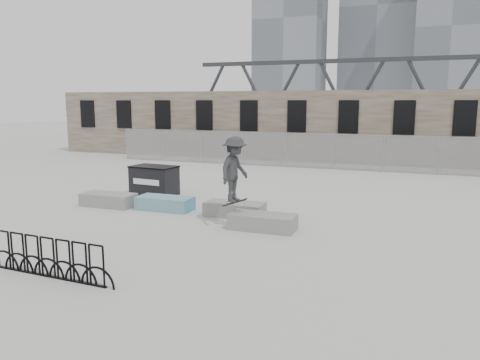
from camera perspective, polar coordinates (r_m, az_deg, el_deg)
name	(u,v)px	position (r m, az deg, el deg)	size (l,w,h in m)	color
ground	(192,214)	(16.21, -5.92, -4.18)	(120.00, 120.00, 0.00)	#B6B6B1
stone_wall	(301,126)	(31.17, 7.47, 6.59)	(36.00, 2.58, 4.50)	brown
chainlink_fence	(286,150)	(27.64, 5.64, 3.72)	(22.06, 0.06, 2.02)	gray
planter_far_left	(109,199)	(17.98, -15.73, -2.27)	(2.00, 0.90, 0.48)	gray
planter_center_left	(165,203)	(16.93, -9.12, -2.75)	(2.00, 0.90, 0.48)	teal
planter_center_right	(235,209)	(15.80, -0.66, -3.52)	(2.00, 0.90, 0.48)	gray
planter_offset	(263,221)	(14.21, 2.77, -5.03)	(2.00, 0.90, 0.48)	gray
dumpster	(154,180)	(19.62, -10.41, -0.04)	(1.94, 1.29, 1.22)	black
bike_rack	(48,258)	(11.24, -22.38, -8.79)	(3.59, 0.23, 0.90)	black
skyline_towers	(382,21)	(109.51, 16.90, 18.10)	(58.00, 28.00, 48.00)	slate
truss_bridge	(441,99)	(69.14, 23.26, 9.07)	(70.00, 3.00, 9.80)	#2D3033
skateboarder	(235,169)	(14.20, -0.66, 1.31)	(0.96, 1.40, 2.17)	#2D2E30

